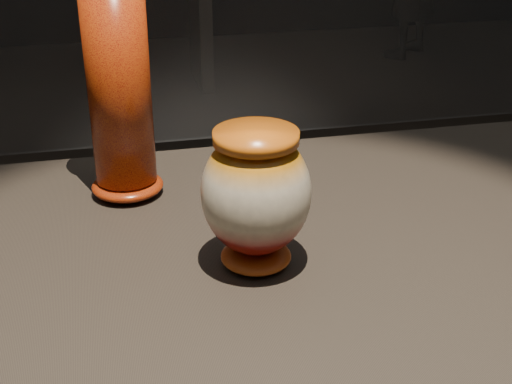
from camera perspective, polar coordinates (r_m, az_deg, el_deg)
main_vase at (r=0.95m, az=-0.00°, el=-0.20°), size 0.17×0.17×0.20m
tall_vase at (r=1.15m, az=-10.88°, el=8.08°), size 0.13×0.13×0.38m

